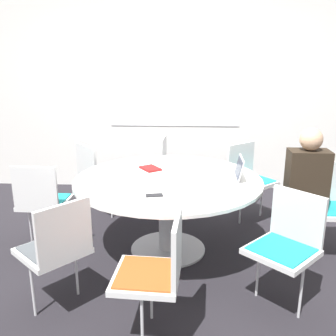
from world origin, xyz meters
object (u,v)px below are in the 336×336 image
object	(u,v)px
handbag	(131,193)
chair_4	(42,198)
laptop	(232,174)
chair_6	(157,267)
person_0	(307,184)
chair_0	(328,201)
chair_7	(287,240)
chair_5	(57,245)
coffee_cup	(168,180)
chair_3	(97,172)
spiral_notebook	(150,168)
chair_1	(248,175)
cell_phone	(154,195)
chair_2	(174,165)

from	to	relation	value
handbag	chair_4	bearing A→B (deg)	-118.83
laptop	handbag	xyz separation A→B (m)	(-1.12, 1.21, -0.65)
chair_6	person_0	xyz separation A→B (m)	(1.28, 1.16, 0.19)
chair_0	chair_7	distance (m)	1.01
chair_5	coffee_cup	xyz separation A→B (m)	(0.76, 0.74, 0.26)
chair_0	chair_6	distance (m)	1.96
chair_3	spiral_notebook	world-z (taller)	chair_3
chair_4	coffee_cup	distance (m)	1.25
person_0	handbag	xyz separation A→B (m)	(-1.80, 1.24, -0.58)
chair_4	chair_5	size ratio (longest dim) A/B	1.00
chair_1	chair_4	size ratio (longest dim) A/B	1.00
laptop	coffee_cup	bearing A→B (deg)	-70.72
laptop	chair_5	bearing A→B (deg)	-54.03
chair_1	coffee_cup	size ratio (longest dim) A/B	8.82
person_0	chair_5	bearing A→B (deg)	25.31
chair_0	chair_1	world-z (taller)	same
person_0	spiral_notebook	xyz separation A→B (m)	(-1.46, 0.33, 0.03)
cell_phone	person_0	bearing A→B (deg)	17.40
chair_5	spiral_notebook	world-z (taller)	chair_5
laptop	spiral_notebook	world-z (taller)	laptop
cell_phone	handbag	xyz separation A→B (m)	(-0.44, 1.67, -0.60)
chair_0	spiral_notebook	distance (m)	1.73
chair_1	chair_5	bearing A→B (deg)	7.46
laptop	coffee_cup	xyz separation A→B (m)	(-0.58, -0.19, -0.00)
chair_4	chair_5	bearing A→B (deg)	-61.62
chair_2	chair_6	xyz separation A→B (m)	(-0.02, -2.41, 0.00)
chair_3	chair_6	bearing A→B (deg)	-20.35
chair_1	chair_6	size ratio (longest dim) A/B	1.00
chair_7	cell_phone	size ratio (longest dim) A/B	5.83
chair_1	handbag	distance (m)	1.52
chair_7	chair_5	bearing A→B (deg)	49.36
chair_1	spiral_notebook	distance (m)	1.22
chair_5	chair_6	distance (m)	0.78
chair_1	cell_phone	xyz separation A→B (m)	(-0.97, -1.29, 0.21)
chair_7	laptop	size ratio (longest dim) A/B	2.83
chair_6	coffee_cup	distance (m)	1.04
cell_phone	chair_7	bearing A→B (deg)	-17.80
chair_3	chair_5	bearing A→B (deg)	-39.32
chair_3	chair_7	size ratio (longest dim) A/B	1.00
chair_5	handbag	xyz separation A→B (m)	(0.22, 2.14, -0.39)
chair_2	cell_phone	distance (m)	1.69
chair_0	spiral_notebook	xyz separation A→B (m)	(-1.70, 0.25, 0.22)
person_0	cell_phone	world-z (taller)	person_0
chair_0	coffee_cup	distance (m)	1.54
chair_3	spiral_notebook	size ratio (longest dim) A/B	3.40
person_0	laptop	world-z (taller)	person_0
chair_6	chair_2	bearing A→B (deg)	3.26
chair_1	coffee_cup	distance (m)	1.37
chair_5	chair_6	size ratio (longest dim) A/B	1.00
chair_1	spiral_notebook	xyz separation A→B (m)	(-1.07, -0.54, 0.22)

